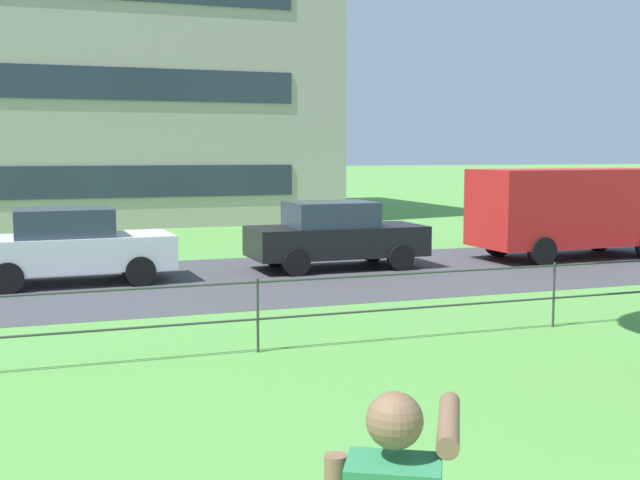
{
  "coord_description": "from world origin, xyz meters",
  "views": [
    {
      "loc": [
        -2.86,
        2.37,
        2.67
      ],
      "look_at": [
        -0.5,
        8.92,
        1.92
      ],
      "focal_mm": 45.99,
      "sensor_mm": 36.0,
      "label": 1
    }
  ],
  "objects": [
    {
      "name": "car_white_far_left",
      "position": [
        -2.04,
        19.58,
        0.78
      ],
      "size": [
        4.04,
        1.88,
        1.54
      ],
      "color": "silver",
      "rests_on": "ground"
    },
    {
      "name": "panel_van_left",
      "position": [
        10.08,
        19.59,
        1.27
      ],
      "size": [
        5.04,
        2.19,
        2.24
      ],
      "color": "red",
      "rests_on": "ground"
    },
    {
      "name": "street_strip",
      "position": [
        0.0,
        18.93,
        0.0
      ],
      "size": [
        80.0,
        6.81,
        0.01
      ],
      "primitive_type": "cube",
      "color": "#424247",
      "rests_on": "ground"
    },
    {
      "name": "park_fence",
      "position": [
        -0.0,
        12.74,
        0.67
      ],
      "size": [
        37.44,
        0.04,
        1.0
      ],
      "color": "#333833",
      "rests_on": "ground"
    },
    {
      "name": "car_black_far_right",
      "position": [
        3.78,
        19.78,
        0.78
      ],
      "size": [
        4.0,
        1.82,
        1.54
      ],
      "color": "black",
      "rests_on": "ground"
    }
  ]
}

